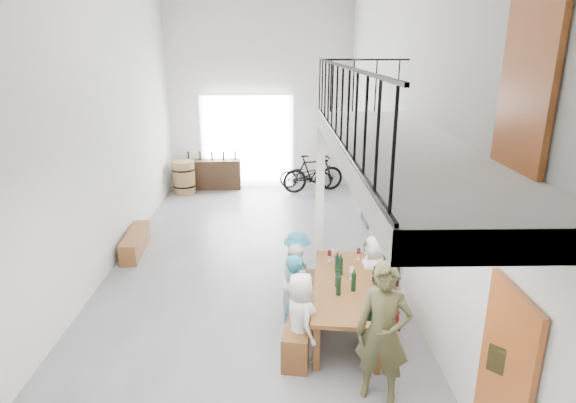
{
  "coord_description": "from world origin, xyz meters",
  "views": [
    {
      "loc": [
        0.56,
        -8.7,
        4.18
      ],
      "look_at": [
        0.72,
        -0.5,
        1.54
      ],
      "focal_mm": 30.0,
      "sensor_mm": 36.0,
      "label": 1
    }
  ],
  "objects_px": {
    "serving_counter": "(213,174)",
    "bicycle_near": "(306,175)",
    "bench_inner": "(304,315)",
    "tasting_table": "(346,288)",
    "host_standing": "(383,333)",
    "side_bench": "(135,242)",
    "oak_barrel": "(184,177)"
  },
  "relations": [
    {
      "from": "serving_counter",
      "to": "bicycle_near",
      "type": "relative_size",
      "value": 1.05
    },
    {
      "from": "bench_inner",
      "to": "serving_counter",
      "type": "xyz_separation_m",
      "value": [
        -2.4,
        7.88,
        0.19
      ]
    },
    {
      "from": "tasting_table",
      "to": "host_standing",
      "type": "height_order",
      "value": "host_standing"
    },
    {
      "from": "serving_counter",
      "to": "bicycle_near",
      "type": "bearing_deg",
      "value": -2.98
    },
    {
      "from": "side_bench",
      "to": "oak_barrel",
      "type": "xyz_separation_m",
      "value": [
        0.25,
        4.32,
        0.27
      ]
    },
    {
      "from": "bench_inner",
      "to": "host_standing",
      "type": "height_order",
      "value": "host_standing"
    },
    {
      "from": "serving_counter",
      "to": "host_standing",
      "type": "relative_size",
      "value": 0.94
    },
    {
      "from": "side_bench",
      "to": "oak_barrel",
      "type": "distance_m",
      "value": 4.33
    },
    {
      "from": "host_standing",
      "to": "oak_barrel",
      "type": "bearing_deg",
      "value": 135.11
    },
    {
      "from": "oak_barrel",
      "to": "host_standing",
      "type": "bearing_deg",
      "value": -65.43
    },
    {
      "from": "oak_barrel",
      "to": "host_standing",
      "type": "relative_size",
      "value": 0.54
    },
    {
      "from": "side_bench",
      "to": "serving_counter",
      "type": "height_order",
      "value": "serving_counter"
    },
    {
      "from": "tasting_table",
      "to": "serving_counter",
      "type": "relative_size",
      "value": 1.46
    },
    {
      "from": "oak_barrel",
      "to": "serving_counter",
      "type": "distance_m",
      "value": 0.94
    },
    {
      "from": "tasting_table",
      "to": "bicycle_near",
      "type": "relative_size",
      "value": 1.53
    },
    {
      "from": "bench_inner",
      "to": "host_standing",
      "type": "xyz_separation_m",
      "value": [
        0.87,
        -1.49,
        0.65
      ]
    },
    {
      "from": "bench_inner",
      "to": "bicycle_near",
      "type": "relative_size",
      "value": 1.38
    },
    {
      "from": "tasting_table",
      "to": "bench_inner",
      "type": "xyz_separation_m",
      "value": [
        -0.64,
        -0.01,
        -0.45
      ]
    },
    {
      "from": "tasting_table",
      "to": "oak_barrel",
      "type": "distance_m",
      "value": 8.3
    },
    {
      "from": "side_bench",
      "to": "bench_inner",
      "type": "bearing_deg",
      "value": -41.65
    },
    {
      "from": "serving_counter",
      "to": "oak_barrel",
      "type": "bearing_deg",
      "value": -149.41
    },
    {
      "from": "side_bench",
      "to": "host_standing",
      "type": "height_order",
      "value": "host_standing"
    },
    {
      "from": "tasting_table",
      "to": "side_bench",
      "type": "height_order",
      "value": "tasting_table"
    },
    {
      "from": "tasting_table",
      "to": "bicycle_near",
      "type": "distance_m",
      "value": 7.82
    },
    {
      "from": "oak_barrel",
      "to": "bicycle_near",
      "type": "height_order",
      "value": "oak_barrel"
    },
    {
      "from": "serving_counter",
      "to": "bicycle_near",
      "type": "xyz_separation_m",
      "value": [
        2.86,
        -0.05,
        -0.02
      ]
    },
    {
      "from": "serving_counter",
      "to": "host_standing",
      "type": "distance_m",
      "value": 9.93
    },
    {
      "from": "bench_inner",
      "to": "host_standing",
      "type": "bearing_deg",
      "value": -49.98
    },
    {
      "from": "bench_inner",
      "to": "tasting_table",
      "type": "bearing_deg",
      "value": 10.73
    },
    {
      "from": "tasting_table",
      "to": "oak_barrel",
      "type": "bearing_deg",
      "value": 123.84
    },
    {
      "from": "oak_barrel",
      "to": "host_standing",
      "type": "xyz_separation_m",
      "value": [
        4.05,
        -8.87,
        0.42
      ]
    },
    {
      "from": "bench_inner",
      "to": "serving_counter",
      "type": "bearing_deg",
      "value": 116.86
    }
  ]
}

